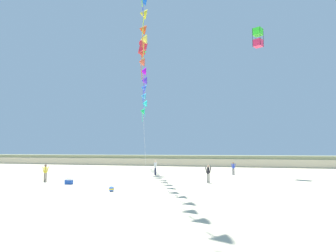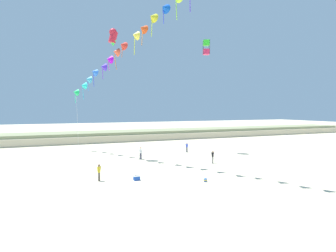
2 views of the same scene
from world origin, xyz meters
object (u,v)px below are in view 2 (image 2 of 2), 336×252
Objects in this scene: person_far_left at (213,156)px; person_near_right at (141,152)px; large_kite_low_lead at (113,37)px; beach_cooler at (137,178)px; beach_ball at (205,180)px; person_mid_center at (99,171)px; large_kite_mid_trail at (206,47)px; person_near_left at (187,147)px.

person_near_right is at bearing 138.52° from person_far_left.
person_near_right is at bearing -45.92° from large_kite_low_lead.
person_far_left reaches higher than beach_cooler.
beach_ball is (-5.41, -7.41, -0.72)m from person_far_left.
large_kite_low_lead is 23.27m from beach_ball.
large_kite_low_lead is at bearing 70.61° from person_mid_center.
large_kite_mid_trail is 3.75× the size of beach_cooler.
person_near_left is 0.69× the size of large_kite_mid_trail.
person_mid_center is 20.02m from large_kite_low_lead.
person_near_left is at bearing 174.44° from large_kite_mid_trail.
person_near_left is at bearing 2.00° from large_kite_low_lead.
large_kite_mid_trail is (18.58, 12.45, 14.91)m from person_mid_center.
beach_ball is at bearing -120.79° from large_kite_mid_trail.
large_kite_mid_trail is (3.07, -0.30, 14.94)m from person_near_left.
large_kite_low_lead is at bearing 134.08° from person_near_right.
large_kite_low_lead is 20.78m from beach_cooler.
person_near_left is 0.63× the size of large_kite_low_lead.
person_mid_center is at bearing 161.61° from beach_cooler.
large_kite_low_lead reaches higher than person_near_left.
person_near_left is 20.08m from person_mid_center.
person_near_left is 4.11× the size of beach_ball.
large_kite_mid_trail is at bearing -5.56° from person_near_left.
large_kite_mid_trail is at bearing 14.44° from person_near_right.
person_mid_center reaches higher than beach_cooler.
person_near_left is at bearing 81.66° from person_far_left.
beach_cooler is (-3.90, -10.57, -0.75)m from person_near_right.
large_kite_mid_trail is (14.23, 0.09, -0.22)m from large_kite_low_lead.
large_kite_low_lead is at bearing -178.00° from person_near_left.
person_far_left is at bearing -98.34° from person_near_left.
person_near_left is 0.96× the size of person_mid_center.
beach_ball is at bearing -75.15° from large_kite_low_lead.
person_mid_center is at bearing -166.83° from person_far_left.
large_kite_low_lead is at bearing 104.85° from beach_ball.
person_far_left reaches higher than person_near_left.
beach_cooler is at bearing -94.79° from large_kite_low_lead.
person_mid_center is (-15.51, -12.75, 0.03)m from person_near_left.
person_near_left is 0.95× the size of person_far_left.
person_near_right is 13.72m from beach_ball.
person_near_left reaches higher than beach_ball.
beach_ball is at bearing -111.95° from person_near_left.
beach_ball is (1.60, -13.60, -0.79)m from person_near_right.
large_kite_mid_trail is at bearing 0.37° from large_kite_low_lead.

